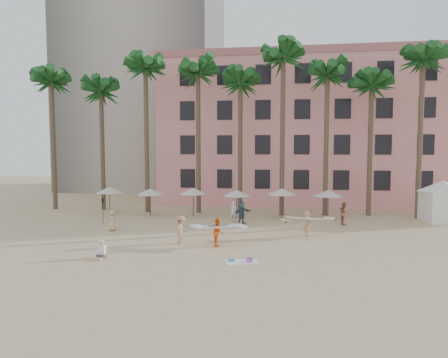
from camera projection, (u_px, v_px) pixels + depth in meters
name	position (u px, v px, depth m)	size (l,w,h in m)	color
ground	(230.00, 255.00, 23.38)	(120.00, 120.00, 0.00)	#D1B789
pink_hotel	(316.00, 133.00, 47.44)	(35.00, 14.00, 16.00)	pink
grey_tower	(145.00, 26.00, 61.46)	(22.00, 18.00, 50.00)	#A89E8E
palm_row	(256.00, 76.00, 37.10)	(44.40, 5.40, 16.30)	brown
umbrella_row	(215.00, 192.00, 35.95)	(22.50, 2.70, 2.73)	#332B23
cabana	(442.00, 197.00, 33.98)	(4.94, 4.94, 3.50)	white
beach_towel	(242.00, 261.00, 22.03)	(2.04, 1.61, 0.14)	white
carrier_yellow	(307.00, 222.00, 28.22)	(3.25, 1.66, 1.80)	tan
carrier_white	(218.00, 231.00, 25.55)	(3.00, 0.97, 1.81)	orange
beachgoers	(236.00, 217.00, 30.84)	(18.57, 9.20, 1.92)	#3A5266
paddle	(103.00, 208.00, 32.24)	(0.18, 0.04, 2.23)	black
seated_man	(101.00, 252.00, 22.64)	(0.44, 0.77, 1.00)	#3F3F4C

